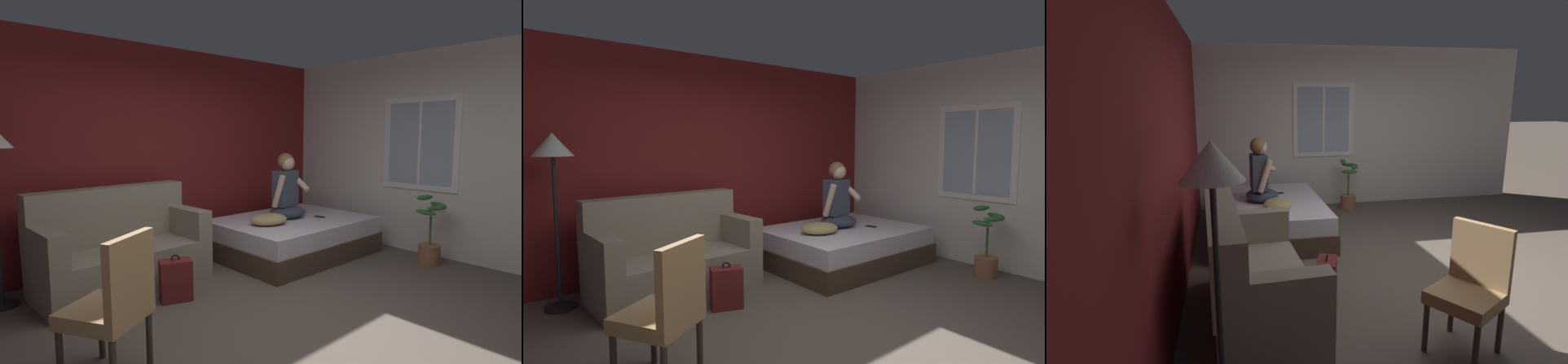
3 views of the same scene
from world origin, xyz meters
TOP-DOWN VIEW (x-y plane):
  - ground_plane at (0.00, 0.00)m, footprint 40.00×40.00m
  - wall_back_accent at (0.00, 2.57)m, footprint 10.87×0.16m
  - wall_side_with_window at (3.01, 0.01)m, footprint 0.19×6.39m
  - bed at (1.62, 1.50)m, footprint 2.03×1.51m
  - couch at (-0.59, 1.88)m, footprint 1.74×0.91m
  - side_chair at (-1.31, 0.29)m, footprint 0.63×0.63m
  - person_seated at (1.62, 1.60)m, footprint 0.55×0.48m
  - backpack at (-0.35, 1.17)m, footprint 0.34×0.31m
  - throw_pillow at (1.13, 1.43)m, footprint 0.57×0.49m
  - cell_phone at (1.97, 1.31)m, footprint 0.09×0.15m
  - potted_plant at (2.57, 0.04)m, footprint 0.39×0.37m

SIDE VIEW (x-z plane):
  - ground_plane at x=0.00m, z-range 0.00..0.00m
  - backpack at x=-0.35m, z-range -0.04..0.42m
  - bed at x=1.62m, z-range 0.00..0.48m
  - potted_plant at x=2.57m, z-range -0.12..0.73m
  - couch at x=-0.59m, z-range -0.13..0.91m
  - cell_phone at x=1.97m, z-range 0.48..0.49m
  - side_chair at x=-1.31m, z-range 0.04..1.02m
  - throw_pillow at x=1.13m, z-range 0.48..0.62m
  - person_seated at x=1.62m, z-range 0.40..1.27m
  - wall_back_accent at x=0.00m, z-range 0.00..2.70m
  - wall_side_with_window at x=3.01m, z-range 0.00..2.70m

